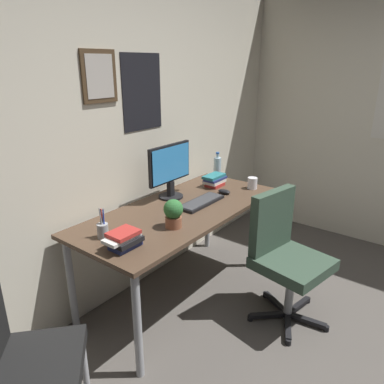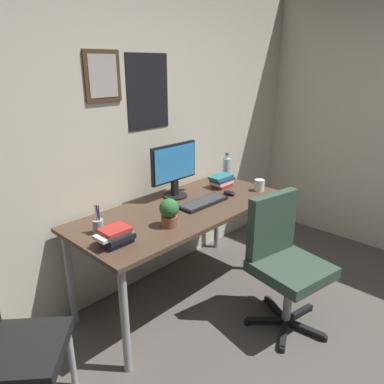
% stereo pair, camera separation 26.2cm
% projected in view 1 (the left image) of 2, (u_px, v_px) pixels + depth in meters
% --- Properties ---
extents(wall_back, '(4.40, 0.10, 2.60)m').
position_uv_depth(wall_back, '(116.00, 133.00, 2.67)').
color(wall_back, beige).
rests_on(wall_back, ground_plane).
extents(desk, '(1.71, 0.75, 0.76)m').
position_uv_depth(desk, '(182.00, 217.00, 2.76)').
color(desk, '#4C3828').
rests_on(desk, ground_plane).
extents(office_chair, '(0.58, 0.57, 0.95)m').
position_uv_depth(office_chair, '(284.00, 251.00, 2.58)').
color(office_chair, '#334738').
rests_on(office_chair, ground_plane).
extents(side_chair, '(0.59, 0.59, 0.88)m').
position_uv_depth(side_chair, '(20.00, 357.00, 1.69)').
color(side_chair, black).
rests_on(side_chair, ground_plane).
extents(monitor, '(0.46, 0.20, 0.43)m').
position_uv_depth(monitor, '(170.00, 169.00, 2.87)').
color(monitor, black).
rests_on(monitor, desk).
extents(keyboard, '(0.43, 0.15, 0.03)m').
position_uv_depth(keyboard, '(201.00, 202.00, 2.81)').
color(keyboard, black).
rests_on(keyboard, desk).
extents(computer_mouse, '(0.06, 0.11, 0.04)m').
position_uv_depth(computer_mouse, '(224.00, 192.00, 3.02)').
color(computer_mouse, black).
rests_on(computer_mouse, desk).
extents(water_bottle, '(0.07, 0.07, 0.25)m').
position_uv_depth(water_bottle, '(217.00, 168.00, 3.40)').
color(water_bottle, silver).
rests_on(water_bottle, desk).
extents(coffee_mug_near, '(0.12, 0.08, 0.10)m').
position_uv_depth(coffee_mug_near, '(252.00, 183.00, 3.14)').
color(coffee_mug_near, white).
rests_on(coffee_mug_near, desk).
extents(potted_plant, '(0.13, 0.13, 0.20)m').
position_uv_depth(potted_plant, '(173.00, 213.00, 2.38)').
color(potted_plant, brown).
rests_on(potted_plant, desk).
extents(pen_cup, '(0.07, 0.07, 0.20)m').
position_uv_depth(pen_cup, '(103.00, 230.00, 2.25)').
color(pen_cup, '#9EA0A5').
rests_on(pen_cup, desk).
extents(book_stack_left, '(0.22, 0.16, 0.11)m').
position_uv_depth(book_stack_left, '(124.00, 239.00, 2.13)').
color(book_stack_left, navy).
rests_on(book_stack_left, desk).
extents(book_stack_right, '(0.22, 0.13, 0.10)m').
position_uv_depth(book_stack_right, '(215.00, 180.00, 3.21)').
color(book_stack_right, '#B22D28').
rests_on(book_stack_right, desk).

